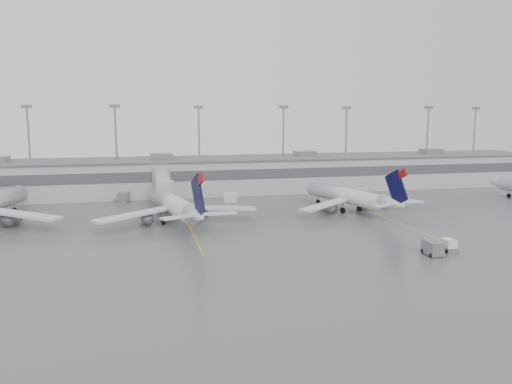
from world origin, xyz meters
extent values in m
plane|color=#525254|center=(0.00, 0.00, 0.00)|extent=(260.00, 260.00, 0.00)
cube|color=#ADADA7|center=(0.00, 58.00, 4.00)|extent=(150.00, 16.00, 8.00)
cube|color=#47474C|center=(0.00, 49.95, 5.00)|extent=(150.00, 0.15, 2.20)
cube|color=#606060|center=(0.00, 58.00, 8.05)|extent=(152.00, 17.00, 0.30)
cube|color=slate|center=(50.00, 58.00, 8.80)|extent=(5.00, 4.00, 1.30)
cylinder|color=gray|center=(-50.00, 67.50, 10.00)|extent=(0.44, 0.44, 20.00)
cube|color=slate|center=(-50.00, 67.50, 20.20)|extent=(2.40, 0.50, 0.80)
cylinder|color=gray|center=(-30.00, 60.00, 10.00)|extent=(0.44, 0.44, 20.00)
cube|color=slate|center=(-30.00, 60.00, 20.20)|extent=(2.40, 0.50, 0.80)
cylinder|color=gray|center=(-10.00, 67.50, 10.00)|extent=(0.44, 0.44, 20.00)
cube|color=slate|center=(-10.00, 67.50, 20.20)|extent=(2.40, 0.50, 0.80)
cylinder|color=gray|center=(10.00, 60.00, 10.00)|extent=(0.44, 0.44, 20.00)
cube|color=slate|center=(10.00, 60.00, 20.20)|extent=(2.40, 0.50, 0.80)
cylinder|color=gray|center=(30.00, 67.50, 10.00)|extent=(0.44, 0.44, 20.00)
cube|color=slate|center=(30.00, 67.50, 20.20)|extent=(2.40, 0.50, 0.80)
cylinder|color=gray|center=(50.00, 60.00, 10.00)|extent=(0.44, 0.44, 20.00)
cube|color=slate|center=(50.00, 60.00, 20.20)|extent=(2.40, 0.50, 0.80)
cylinder|color=gray|center=(70.00, 67.50, 10.00)|extent=(0.44, 0.44, 20.00)
cube|color=slate|center=(70.00, 67.50, 20.20)|extent=(2.40, 0.50, 0.80)
cylinder|color=#9A9D9F|center=(-20.50, 50.00, 3.50)|extent=(4.00, 4.00, 7.00)
cube|color=#9A9D9F|center=(-20.50, 43.50, 4.30)|extent=(2.80, 13.00, 2.60)
cube|color=#9A9D9F|center=(-20.50, 36.00, 4.30)|extent=(3.40, 2.40, 3.00)
cylinder|color=gray|center=(-20.50, 36.00, 1.40)|extent=(0.70, 0.70, 2.80)
cube|color=black|center=(-20.50, 36.00, 0.35)|extent=(2.20, 1.20, 0.70)
cube|color=#E6B80D|center=(-17.50, 24.00, 0.01)|extent=(0.25, 40.00, 0.01)
cube|color=#E6B80D|center=(17.50, 24.00, 0.01)|extent=(0.25, 40.00, 0.01)
cone|color=silver|center=(-47.24, 44.48, 3.34)|extent=(4.03, 3.87, 3.34)
cube|color=silver|center=(-44.02, 26.11, 2.45)|extent=(13.75, 10.28, 0.39)
cylinder|color=black|center=(-48.20, 40.81, 0.50)|extent=(0.63, 1.07, 1.00)
cylinder|color=silver|center=(-19.87, 26.74, 3.09)|extent=(7.53, 22.82, 3.09)
cone|color=silver|center=(-22.41, 39.25, 3.09)|extent=(3.60, 3.44, 3.09)
cone|color=silver|center=(-17.15, 13.31, 3.50)|extent=(4.05, 5.66, 3.09)
cube|color=silver|center=(-26.36, 22.48, 2.27)|extent=(12.97, 8.92, 0.36)
cube|color=silver|center=(-12.23, 25.34, 2.27)|extent=(13.61, 4.18, 0.36)
cube|color=black|center=(-17.04, 12.81, 6.49)|extent=(1.46, 5.74, 6.74)
cube|color=maroon|center=(-16.78, 11.50, 9.17)|extent=(0.72, 2.10, 1.96)
cylinder|color=black|center=(-21.71, 35.82, 0.46)|extent=(0.54, 0.98, 0.93)
cylinder|color=black|center=(-21.58, 24.29, 0.57)|extent=(0.68, 1.20, 1.13)
cylinder|color=black|center=(-17.34, 25.15, 0.57)|extent=(0.68, 1.20, 1.13)
cylinder|color=silver|center=(13.19, 28.89, 2.90)|extent=(8.48, 21.26, 2.90)
cone|color=silver|center=(9.99, 40.44, 2.90)|extent=(3.52, 3.38, 2.90)
cone|color=silver|center=(16.63, 16.50, 3.29)|extent=(4.09, 5.43, 2.90)
cube|color=silver|center=(7.40, 24.47, 2.13)|extent=(11.86, 9.03, 0.34)
cube|color=silver|center=(20.44, 28.09, 2.13)|extent=(12.66, 3.05, 0.34)
cube|color=black|center=(16.76, 16.04, 6.09)|extent=(1.74, 5.32, 6.32)
cube|color=maroon|center=(17.10, 14.83, 8.60)|extent=(0.80, 1.96, 1.84)
cylinder|color=black|center=(10.87, 37.27, 0.43)|extent=(0.56, 0.93, 0.87)
cylinder|color=black|center=(11.76, 26.48, 0.53)|extent=(0.70, 1.14, 1.06)
cylinder|color=black|center=(15.67, 27.57, 0.53)|extent=(0.70, 1.14, 1.06)
cone|color=silver|center=(54.08, 37.87, 3.08)|extent=(3.74, 3.59, 3.08)
cylinder|color=black|center=(55.01, 34.50, 0.46)|extent=(0.59, 0.99, 0.92)
cube|color=silver|center=(14.92, -1.65, 0.84)|extent=(1.49, 2.29, 1.67)
cube|color=slate|center=(14.92, -1.65, 0.33)|extent=(1.69, 2.67, 0.65)
cylinder|color=black|center=(14.21, -0.68, 0.26)|extent=(0.23, 0.53, 0.52)
cylinder|color=black|center=(15.70, -0.75, 0.26)|extent=(0.23, 0.53, 0.52)
cylinder|color=black|center=(14.13, -2.54, 0.26)|extent=(0.23, 0.53, 0.52)
cylinder|color=black|center=(15.62, -2.61, 0.26)|extent=(0.23, 0.53, 0.52)
cube|color=slate|center=(11.72, -2.85, 1.01)|extent=(1.83, 3.06, 1.81)
cylinder|color=black|center=(11.02, -1.75, 0.30)|extent=(0.26, 0.61, 0.60)
cylinder|color=black|center=(12.41, -3.94, 0.30)|extent=(0.26, 0.61, 0.60)
cube|color=silver|center=(-6.37, 43.65, 0.97)|extent=(3.24, 2.77, 1.94)
cube|color=silver|center=(17.84, 37.62, 0.89)|extent=(2.64, 1.87, 1.78)
cube|color=slate|center=(-28.56, 48.53, 1.01)|extent=(2.66, 3.59, 2.03)
cone|color=#FA4905|center=(-47.27, 34.26, 0.38)|extent=(0.48, 0.48, 0.77)
cone|color=#FA4905|center=(-24.31, 31.95, 0.37)|extent=(0.46, 0.46, 0.73)
cone|color=#FA4905|center=(9.92, 36.51, 0.33)|extent=(0.42, 0.42, 0.66)
camera|label=1|loc=(-25.57, -59.06, 18.14)|focal=35.00mm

